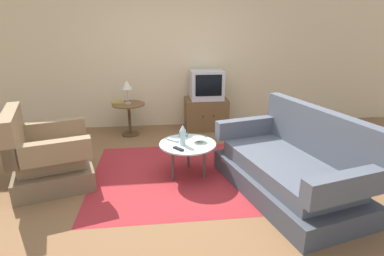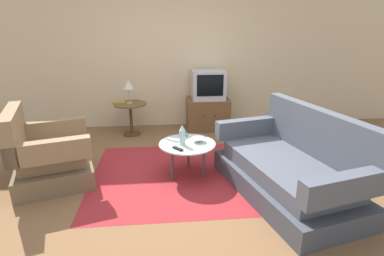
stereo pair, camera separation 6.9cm
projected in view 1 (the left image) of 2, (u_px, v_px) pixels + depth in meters
ground_plane at (179, 182)px, 3.76m from camera, size 16.00×16.00×0.00m
back_wall at (168, 53)px, 5.54m from camera, size 9.00×0.12×2.70m
area_rug at (188, 174)px, 3.96m from camera, size 2.42×2.00×0.00m
armchair at (47, 158)px, 3.67m from camera, size 1.10×1.15×0.94m
couch at (291, 168)px, 3.45m from camera, size 1.34×1.99×0.96m
coffee_table at (188, 146)px, 3.83m from camera, size 0.71×0.71×0.44m
side_table at (129, 112)px, 5.26m from camera, size 0.56×0.56×0.56m
tv_stand at (206, 114)px, 5.63m from camera, size 0.76×0.52×0.57m
television at (207, 85)px, 5.45m from camera, size 0.57×0.45×0.51m
table_lamp at (127, 86)px, 5.11m from camera, size 0.19×0.19×0.40m
vase at (183, 135)px, 3.73m from camera, size 0.07×0.07×0.26m
mug at (182, 134)px, 4.02m from camera, size 0.13×0.08×0.08m
bowl at (198, 140)px, 3.85m from camera, size 0.17×0.17×0.05m
tv_remote_dark at (178, 149)px, 3.62m from camera, size 0.13×0.15×0.02m
tv_remote_silver at (173, 140)px, 3.90m from camera, size 0.16×0.16×0.02m
book at (118, 102)px, 5.24m from camera, size 0.22×0.14×0.03m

